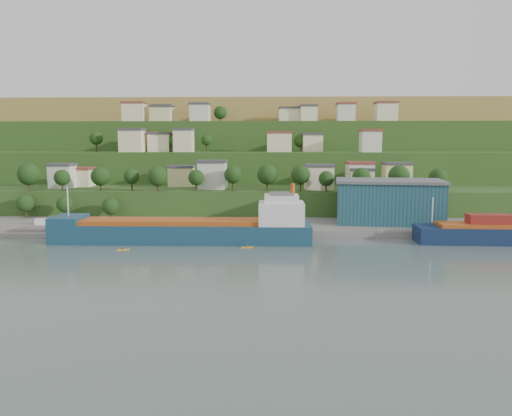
{
  "coord_description": "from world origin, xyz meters",
  "views": [
    {
      "loc": [
        15.11,
        -117.9,
        25.48
      ],
      "look_at": [
        11.04,
        15.0,
        8.17
      ],
      "focal_mm": 35.0,
      "sensor_mm": 36.0,
      "label": 1
    }
  ],
  "objects_px": {
    "warehouse": "(389,201)",
    "cargo_ship_near": "(190,231)",
    "caravan": "(45,223)",
    "kayak_orange": "(123,249)"
  },
  "relations": [
    {
      "from": "warehouse",
      "to": "kayak_orange",
      "type": "bearing_deg",
      "value": -148.12
    },
    {
      "from": "warehouse",
      "to": "caravan",
      "type": "height_order",
      "value": "warehouse"
    },
    {
      "from": "cargo_ship_near",
      "to": "caravan",
      "type": "bearing_deg",
      "value": 161.64
    },
    {
      "from": "cargo_ship_near",
      "to": "kayak_orange",
      "type": "xyz_separation_m",
      "value": [
        -14.59,
        -10.36,
        -2.52
      ]
    },
    {
      "from": "warehouse",
      "to": "cargo_ship_near",
      "type": "bearing_deg",
      "value": -151.4
    },
    {
      "from": "cargo_ship_near",
      "to": "warehouse",
      "type": "xyz_separation_m",
      "value": [
        55.9,
        21.49,
        5.69
      ]
    },
    {
      "from": "warehouse",
      "to": "kayak_orange",
      "type": "distance_m",
      "value": 77.79
    },
    {
      "from": "caravan",
      "to": "cargo_ship_near",
      "type": "bearing_deg",
      "value": -29.23
    },
    {
      "from": "cargo_ship_near",
      "to": "kayak_orange",
      "type": "distance_m",
      "value": 18.08
    },
    {
      "from": "caravan",
      "to": "kayak_orange",
      "type": "xyz_separation_m",
      "value": [
        30.2,
        -24.96,
        -2.25
      ]
    }
  ]
}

